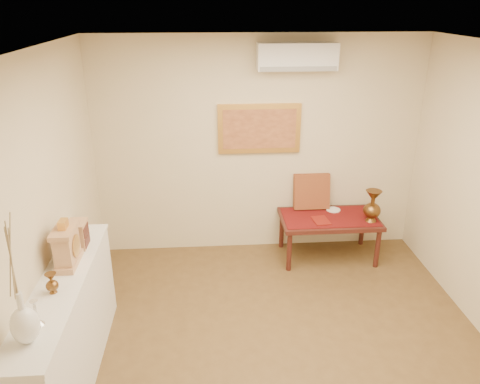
{
  "coord_description": "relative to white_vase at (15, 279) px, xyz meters",
  "views": [
    {
      "loc": [
        -0.64,
        -3.24,
        3.05
      ],
      "look_at": [
        -0.31,
        1.15,
        1.23
      ],
      "focal_mm": 35.0,
      "sensor_mm": 36.0,
      "label": 1
    }
  ],
  "objects": [
    {
      "name": "candlestick",
      "position": [
        0.0,
        0.17,
        -0.38
      ],
      "size": [
        0.09,
        0.09,
        0.19
      ],
      "primitive_type": null,
      "color": "silver",
      "rests_on": "display_ledge"
    },
    {
      "name": "brass_urn_tall",
      "position": [
        3.15,
        2.43,
        -0.66
      ],
      "size": [
        0.21,
        0.21,
        0.48
      ],
      "primitive_type": null,
      "color": "brown",
      "rests_on": "table_cloth"
    },
    {
      "name": "ceiling",
      "position": [
        1.83,
        0.7,
        1.24
      ],
      "size": [
        4.5,
        4.5,
        0.0
      ],
      "primitive_type": "plane",
      "rotation": [
        3.14,
        0.0,
        0.0
      ],
      "color": "silver",
      "rests_on": "ground"
    },
    {
      "name": "ac_unit",
      "position": [
        2.23,
        2.82,
        0.99
      ],
      "size": [
        0.9,
        0.25,
        0.3
      ],
      "color": "silver",
      "rests_on": "wall_back"
    },
    {
      "name": "plate",
      "position": [
        2.78,
        2.77,
        -0.89
      ],
      "size": [
        0.18,
        0.18,
        0.01
      ],
      "primitive_type": "cylinder",
      "color": "white",
      "rests_on": "table_cloth"
    },
    {
      "name": "low_table",
      "position": [
        2.68,
        2.58,
        -0.97
      ],
      "size": [
        1.2,
        0.7,
        0.55
      ],
      "color": "#441A14",
      "rests_on": "floor"
    },
    {
      "name": "wooden_chest",
      "position": [
        0.03,
        1.27,
        -0.35
      ],
      "size": [
        0.16,
        0.21,
        0.24
      ],
      "color": "tan",
      "rests_on": "display_ledge"
    },
    {
      "name": "cushion",
      "position": [
        2.51,
        2.87,
        -0.67
      ],
      "size": [
        0.45,
        0.19,
        0.46
      ],
      "primitive_type": "cube",
      "rotation": [
        -0.21,
        0.0,
        0.0
      ],
      "color": "maroon",
      "rests_on": "table_cloth"
    },
    {
      "name": "floor",
      "position": [
        1.83,
        0.7,
        -1.46
      ],
      "size": [
        4.5,
        4.5,
        0.0
      ],
      "primitive_type": "plane",
      "color": "brown",
      "rests_on": "ground"
    },
    {
      "name": "wall_left",
      "position": [
        -0.17,
        0.7,
        -0.11
      ],
      "size": [
        0.02,
        4.5,
        2.7
      ],
      "primitive_type": "cube",
      "color": "beige",
      "rests_on": "ground"
    },
    {
      "name": "wall_back",
      "position": [
        1.83,
        2.95,
        -0.11
      ],
      "size": [
        4.0,
        0.02,
        2.7
      ],
      "primitive_type": "cube",
      "color": "beige",
      "rests_on": "ground"
    },
    {
      "name": "white_vase",
      "position": [
        0.0,
        0.0,
        0.0
      ],
      "size": [
        0.18,
        0.18,
        0.95
      ],
      "primitive_type": null,
      "color": "white",
      "rests_on": "display_ledge"
    },
    {
      "name": "painting",
      "position": [
        1.83,
        2.92,
        0.14
      ],
      "size": [
        1.0,
        0.06,
        0.6
      ],
      "color": "gold",
      "rests_on": "wall_back"
    },
    {
      "name": "brass_urn_small",
      "position": [
        -0.0,
        0.55,
        -0.37
      ],
      "size": [
        0.1,
        0.1,
        0.22
      ],
      "primitive_type": null,
      "color": "brown",
      "rests_on": "display_ledge"
    },
    {
      "name": "display_ledge",
      "position": [
        0.01,
        0.7,
        -0.97
      ],
      "size": [
        0.37,
        2.02,
        0.98
      ],
      "color": "silver",
      "rests_on": "floor"
    },
    {
      "name": "table_cloth",
      "position": [
        2.68,
        2.58,
        -0.9
      ],
      "size": [
        1.14,
        0.59,
        0.01
      ],
      "primitive_type": "cube",
      "color": "#611010",
      "rests_on": "low_table"
    },
    {
      "name": "mantel_clock",
      "position": [
        0.01,
        0.97,
        -0.3
      ],
      "size": [
        0.17,
        0.36,
        0.41
      ],
      "color": "tan",
      "rests_on": "display_ledge"
    },
    {
      "name": "menu",
      "position": [
        2.55,
        2.47,
        -0.89
      ],
      "size": [
        0.21,
        0.27,
        0.01
      ],
      "primitive_type": "cube",
      "rotation": [
        0.0,
        0.0,
        0.11
      ],
      "color": "maroon",
      "rests_on": "table_cloth"
    }
  ]
}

